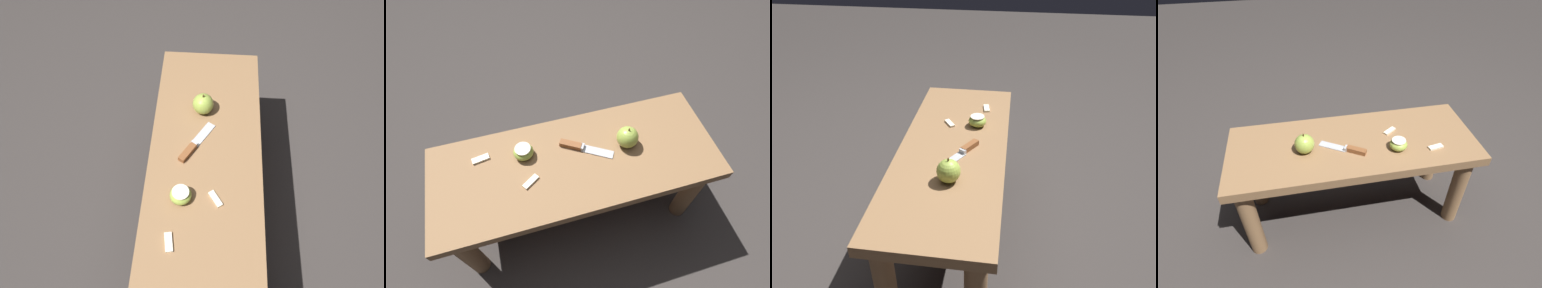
# 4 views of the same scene
# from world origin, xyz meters

# --- Properties ---
(ground_plane) EXTENTS (8.00, 8.00, 0.00)m
(ground_plane) POSITION_xyz_m (0.00, 0.00, 0.00)
(ground_plane) COLOR #383330
(wooden_bench) EXTENTS (1.03, 0.40, 0.44)m
(wooden_bench) POSITION_xyz_m (0.00, 0.00, 0.35)
(wooden_bench) COLOR olive
(wooden_bench) RESTS_ON ground_plane
(knife) EXTENTS (0.18, 0.13, 0.02)m
(knife) POSITION_xyz_m (-0.03, -0.05, 0.44)
(knife) COLOR #B7BABF
(knife) RESTS_ON wooden_bench
(apple_whole) EXTENTS (0.08, 0.08, 0.09)m
(apple_whole) POSITION_xyz_m (-0.20, -0.02, 0.48)
(apple_whole) COLOR #9EB747
(apple_whole) RESTS_ON wooden_bench
(apple_cut) EXTENTS (0.07, 0.07, 0.04)m
(apple_cut) POSITION_xyz_m (0.17, -0.07, 0.46)
(apple_cut) COLOR #9EB747
(apple_cut) RESTS_ON wooden_bench
(apple_slice_near_knife) EXTENTS (0.06, 0.03, 0.01)m
(apple_slice_near_knife) POSITION_xyz_m (0.32, -0.10, 0.44)
(apple_slice_near_knife) COLOR silver
(apple_slice_near_knife) RESTS_ON wooden_bench
(apple_slice_center) EXTENTS (0.06, 0.05, 0.01)m
(apple_slice_center) POSITION_xyz_m (0.17, 0.04, 0.44)
(apple_slice_center) COLOR silver
(apple_slice_center) RESTS_ON wooden_bench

